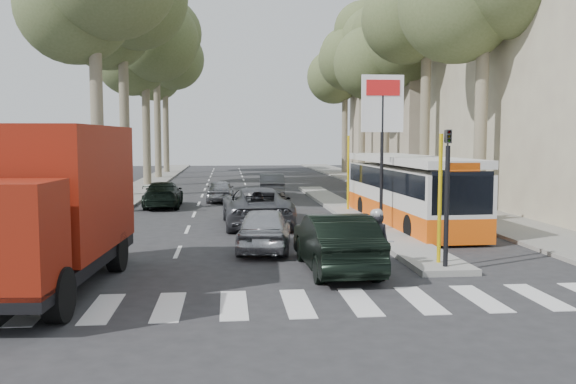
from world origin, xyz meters
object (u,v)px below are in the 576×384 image
object	(u,v)px
dark_hatchback	(336,242)
city_bus	(408,188)
red_truck	(43,203)
silver_hatchback	(265,229)
motorcycle	(376,243)

from	to	relation	value
dark_hatchback	city_bus	size ratio (longest dim) A/B	0.43
dark_hatchback	red_truck	bearing A→B (deg)	8.55
dark_hatchback	red_truck	distance (m)	7.03
city_bus	red_truck	bearing A→B (deg)	-142.20
red_truck	dark_hatchback	bearing A→B (deg)	14.31
dark_hatchback	red_truck	world-z (taller)	red_truck
silver_hatchback	motorcycle	world-z (taller)	motorcycle
dark_hatchback	motorcycle	size ratio (longest dim) A/B	2.32
silver_hatchback	city_bus	xyz separation A→B (m)	(5.90, 4.82, 0.78)
motorcycle	dark_hatchback	bearing A→B (deg)	166.64
dark_hatchback	motorcycle	distance (m)	1.03
silver_hatchback	motorcycle	size ratio (longest dim) A/B	1.99
motorcycle	city_bus	bearing A→B (deg)	71.41
motorcycle	red_truck	bearing A→B (deg)	-169.55
silver_hatchback	dark_hatchback	bearing A→B (deg)	124.78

